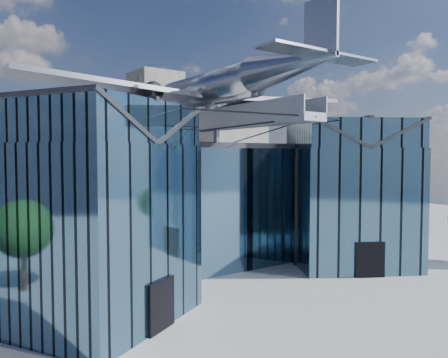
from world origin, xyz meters
TOP-DOWN VIEW (x-y plane):
  - ground_plane at (0.00, 0.00)m, footprint 120.00×120.00m
  - museum at (0.00, 5.82)m, footprint 32.88×24.50m
  - bg_towers at (1.45, 50.49)m, footprint 77.00×24.50m
  - tree_side_e at (30.99, 9.40)m, footprint 3.71×3.71m

SIDE VIEW (x-z plane):
  - ground_plane at x=0.00m, z-range 0.00..0.00m
  - tree_side_e at x=30.99m, z-range 0.89..5.91m
  - museum at x=0.00m, z-range -3.26..14.34m
  - bg_towers at x=1.45m, z-range -2.99..23.01m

